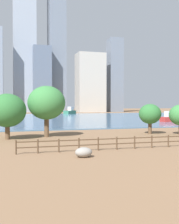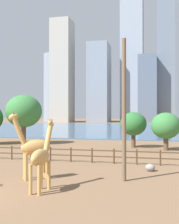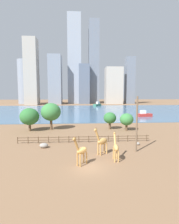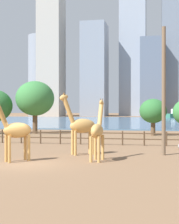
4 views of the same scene
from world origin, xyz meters
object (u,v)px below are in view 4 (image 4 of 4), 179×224
object	(u,v)px
giraffe_companion	(15,130)
utility_pole	(164,91)
giraffe_tall	(98,131)
tree_right_tall	(153,111)
boat_sailboat	(174,115)
tree_left_small	(35,99)
giraffe_young	(81,126)

from	to	relation	value
giraffe_companion	utility_pole	distance (m)	10.78
giraffe_tall	tree_right_tall	xyz separation A→B (m)	(3.31, 22.21, 1.14)
giraffe_tall	utility_pole	bearing A→B (deg)	-47.69
giraffe_companion	boat_sailboat	bearing A→B (deg)	-144.29
boat_sailboat	giraffe_tall	bearing A→B (deg)	35.59
giraffe_tall	tree_left_small	bearing A→B (deg)	31.32
giraffe_companion	boat_sailboat	distance (m)	114.19
tree_right_tall	boat_sailboat	xyz separation A→B (m)	(7.01, 89.54, -1.74)
utility_pole	boat_sailboat	bearing A→B (deg)	86.77
giraffe_companion	tree_right_tall	distance (m)	25.06
tree_right_tall	boat_sailboat	size ratio (longest dim) A/B	0.62
utility_pole	tree_left_small	bearing A→B (deg)	131.07
giraffe_companion	giraffe_young	size ratio (longest dim) A/B	0.94
giraffe_young	giraffe_tall	bearing A→B (deg)	87.39
giraffe_companion	tree_left_small	distance (m)	25.40
giraffe_young	tree_right_tall	world-z (taller)	tree_right_tall
tree_right_tall	tree_left_small	size ratio (longest dim) A/B	0.65
utility_pole	boat_sailboat	world-z (taller)	utility_pole
giraffe_companion	tree_right_tall	size ratio (longest dim) A/B	0.92
giraffe_tall	boat_sailboat	size ratio (longest dim) A/B	0.55
tree_right_tall	giraffe_young	bearing A→B (deg)	-104.28
boat_sailboat	tree_left_small	bearing A→B (deg)	26.49
utility_pole	tree_right_tall	bearing A→B (deg)	92.77
boat_sailboat	giraffe_companion	bearing A→B (deg)	33.15
giraffe_young	tree_left_small	xyz separation A→B (m)	(-10.82, 20.11, 2.64)
tree_left_small	giraffe_companion	bearing A→B (deg)	-72.73
utility_pole	boat_sailboat	size ratio (longest dim) A/B	1.24
giraffe_tall	boat_sailboat	world-z (taller)	giraffe_tall
utility_pole	boat_sailboat	distance (m)	108.46
utility_pole	giraffe_tall	bearing A→B (deg)	-140.18
giraffe_tall	giraffe_young	xyz separation A→B (m)	(-1.68, 2.60, 0.19)
giraffe_young	utility_pole	distance (m)	6.47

